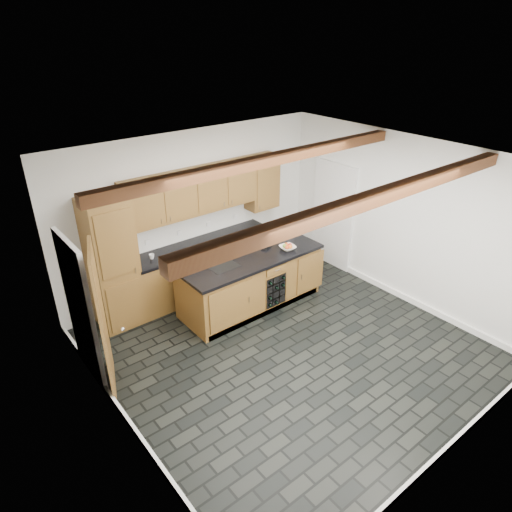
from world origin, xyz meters
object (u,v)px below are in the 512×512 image
(kitchen_scale, at_px, (266,246))
(paper_towel, at_px, (289,225))
(island, at_px, (251,280))
(fruit_bowl, at_px, (288,248))

(kitchen_scale, bearing_deg, paper_towel, -5.40)
(kitchen_scale, xyz_separation_m, paper_towel, (0.73, 0.24, 0.10))
(kitchen_scale, bearing_deg, island, 167.58)
(fruit_bowl, bearing_deg, paper_towel, 46.10)
(paper_towel, bearing_deg, fruit_bowl, -133.90)
(island, height_order, fruit_bowl, fruit_bowl)
(island, distance_m, kitchen_scale, 0.63)
(fruit_bowl, relative_size, paper_towel, 0.98)
(kitchen_scale, xyz_separation_m, fruit_bowl, (0.23, -0.28, 0.00))
(fruit_bowl, xyz_separation_m, paper_towel, (0.49, 0.51, 0.10))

